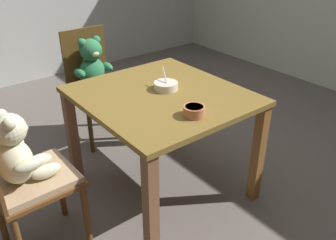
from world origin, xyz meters
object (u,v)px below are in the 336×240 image
dining_table (162,110)px  teddy_chair_near_left (93,72)px  porridge_bowl_cream_center (166,86)px  teddy_chair_near_front (22,167)px  porridge_bowl_terracotta_near_right (194,111)px

dining_table → teddy_chair_near_left: bearing=179.7°
teddy_chair_near_left → porridge_bowl_cream_center: size_ratio=5.86×
teddy_chair_near_front → teddy_chair_near_left: size_ratio=0.95×
dining_table → porridge_bowl_terracotta_near_right: 0.37m
teddy_chair_near_left → porridge_bowl_terracotta_near_right: (1.25, -0.05, 0.17)m
dining_table → porridge_bowl_cream_center: bearing=119.1°
porridge_bowl_terracotta_near_right → teddy_chair_near_left: bearing=177.9°
dining_table → teddy_chair_near_front: size_ratio=1.16×
dining_table → porridge_bowl_cream_center: 0.15m
dining_table → teddy_chair_near_front: teddy_chair_near_front is taller
dining_table → teddy_chair_near_front: 0.87m
porridge_bowl_terracotta_near_right → porridge_bowl_cream_center: size_ratio=0.77×
porridge_bowl_cream_center → teddy_chair_near_front: bearing=-87.8°
teddy_chair_near_front → porridge_bowl_cream_center: teddy_chair_near_front is taller
dining_table → teddy_chair_near_front: (0.00, -0.87, -0.05)m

